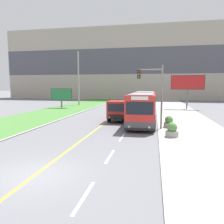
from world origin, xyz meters
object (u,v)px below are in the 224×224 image
at_px(utility_pole_far, 79,78).
at_px(planter_round_near, 172,130).
at_px(dump_truck, 121,110).
at_px(traffic_light_mast, 155,89).
at_px(billboard_large, 188,83).
at_px(planter_round_second, 169,122).
at_px(billboard_small, 61,95).
at_px(city_bus, 143,107).
at_px(car_distant, 146,105).

relative_size(utility_pole_far, planter_round_near, 9.77).
xyz_separation_m(dump_truck, traffic_light_mast, (3.70, -4.25, 2.50)).
distance_m(billboard_large, planter_round_second, 18.26).
xyz_separation_m(utility_pole_far, billboard_small, (-1.05, -6.21, -3.13)).
height_order(city_bus, billboard_large, billboard_large).
height_order(city_bus, traffic_light_mast, traffic_light_mast).
height_order(billboard_large, billboard_small, billboard_large).
xyz_separation_m(car_distant, planter_round_second, (2.72, -16.25, -0.13)).
xyz_separation_m(utility_pole_far, traffic_light_mast, (15.21, -22.69, -1.78)).
bearing_deg(utility_pole_far, planter_round_second, -52.81).
height_order(car_distant, planter_round_near, car_distant).
bearing_deg(utility_pole_far, city_bus, -52.84).
bearing_deg(utility_pole_far, billboard_large, -12.28).
bearing_deg(dump_truck, billboard_small, 135.79).
bearing_deg(planter_round_second, billboard_small, 138.39).
relative_size(traffic_light_mast, billboard_large, 1.01).
xyz_separation_m(city_bus, utility_pole_far, (-14.04, 18.53, 3.84)).
relative_size(city_bus, planter_round_near, 11.70).
bearing_deg(city_bus, billboard_small, 140.78).
distance_m(traffic_light_mast, planter_round_second, 3.52).
bearing_deg(planter_round_second, planter_round_near, -90.23).
height_order(traffic_light_mast, billboard_large, traffic_light_mast).
bearing_deg(dump_truck, traffic_light_mast, -48.99).
bearing_deg(traffic_light_mast, planter_round_second, 29.55).
relative_size(dump_truck, utility_pole_far, 0.64).
bearing_deg(planter_round_second, city_bus, 127.32).
bearing_deg(utility_pole_far, billboard_small, -99.64).
xyz_separation_m(car_distant, utility_pole_far, (-13.89, 5.64, 4.78)).
height_order(car_distant, utility_pole_far, utility_pole_far).
height_order(dump_truck, billboard_large, billboard_large).
bearing_deg(car_distant, planter_round_second, -80.48).
xyz_separation_m(traffic_light_mast, planter_round_second, (1.40, 0.79, -3.13)).
xyz_separation_m(car_distant, billboard_small, (-14.94, -0.56, 1.65)).
distance_m(dump_truck, planter_round_near, 8.94).
relative_size(billboard_large, planter_round_second, 5.28).
height_order(billboard_large, planter_round_second, billboard_large).
bearing_deg(dump_truck, utility_pole_far, 121.99).
xyz_separation_m(city_bus, traffic_light_mast, (1.17, -4.16, 2.06)).
bearing_deg(car_distant, planter_round_near, -82.33).
distance_m(car_distant, traffic_light_mast, 17.36).
distance_m(city_bus, traffic_light_mast, 4.78).
xyz_separation_m(city_bus, dump_truck, (-2.53, 0.10, -0.44)).
bearing_deg(planter_round_near, traffic_light_mast, 114.20).
bearing_deg(billboard_large, traffic_light_mast, -106.46).
xyz_separation_m(city_bus, planter_round_near, (2.55, -7.23, -1.06)).
height_order(city_bus, planter_round_near, city_bus).
xyz_separation_m(planter_round_near, planter_round_second, (0.02, 3.87, -0.01)).
bearing_deg(dump_truck, planter_round_second, -34.19).
height_order(utility_pole_far, traffic_light_mast, utility_pole_far).
xyz_separation_m(dump_truck, car_distant, (2.37, 12.79, -0.50)).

